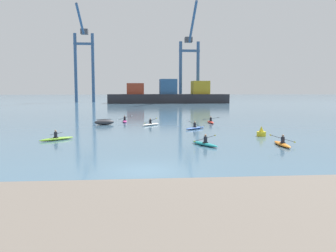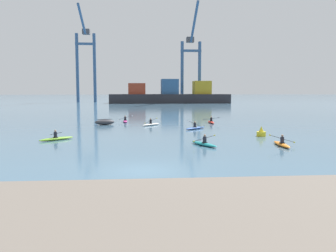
{
  "view_description": "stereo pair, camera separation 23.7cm",
  "coord_description": "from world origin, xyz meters",
  "px_view_note": "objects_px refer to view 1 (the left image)",
  "views": [
    {
      "loc": [
        -0.45,
        -19.52,
        4.49
      ],
      "look_at": [
        2.92,
        19.16,
        0.6
      ],
      "focal_mm": 37.72,
      "sensor_mm": 36.0,
      "label": 1
    },
    {
      "loc": [
        -0.22,
        -19.54,
        4.49
      ],
      "look_at": [
        2.92,
        19.16,
        0.6
      ],
      "focal_mm": 37.72,
      "sensor_mm": 36.0,
      "label": 2
    }
  ],
  "objects_px": {
    "kayak_magenta": "(125,121)",
    "gantry_crane_west": "(84,56)",
    "container_barge": "(169,95)",
    "kayak_lime": "(57,138)",
    "kayak_blue": "(195,128)",
    "kayak_white": "(151,124)",
    "gantry_crane_west_mid": "(190,59)",
    "kayak_teal": "(205,144)",
    "kayak_red": "(211,122)",
    "capsized_dinghy": "(104,122)",
    "kayak_orange": "(282,144)",
    "channel_buoy": "(261,133)"
  },
  "relations": [
    {
      "from": "kayak_magenta",
      "to": "gantry_crane_west",
      "type": "bearing_deg",
      "value": 101.7
    },
    {
      "from": "container_barge",
      "to": "kayak_lime",
      "type": "distance_m",
      "value": 98.38
    },
    {
      "from": "kayak_blue",
      "to": "kayak_magenta",
      "type": "relative_size",
      "value": 0.85
    },
    {
      "from": "kayak_white",
      "to": "kayak_blue",
      "type": "bearing_deg",
      "value": -44.59
    },
    {
      "from": "gantry_crane_west_mid",
      "to": "kayak_white",
      "type": "height_order",
      "value": "gantry_crane_west_mid"
    },
    {
      "from": "kayak_teal",
      "to": "kayak_red",
      "type": "bearing_deg",
      "value": 76.81
    },
    {
      "from": "kayak_lime",
      "to": "capsized_dinghy",
      "type": "bearing_deg",
      "value": 78.34
    },
    {
      "from": "kayak_white",
      "to": "kayak_orange",
      "type": "bearing_deg",
      "value": -60.91
    },
    {
      "from": "gantry_crane_west_mid",
      "to": "channel_buoy",
      "type": "height_order",
      "value": "gantry_crane_west_mid"
    },
    {
      "from": "channel_buoy",
      "to": "kayak_teal",
      "type": "height_order",
      "value": "channel_buoy"
    },
    {
      "from": "gantry_crane_west",
      "to": "kayak_lime",
      "type": "height_order",
      "value": "gantry_crane_west"
    },
    {
      "from": "kayak_orange",
      "to": "kayak_white",
      "type": "bearing_deg",
      "value": 119.09
    },
    {
      "from": "channel_buoy",
      "to": "kayak_teal",
      "type": "xyz_separation_m",
      "value": [
        -6.76,
        -5.52,
        -0.19
      ]
    },
    {
      "from": "kayak_white",
      "to": "kayak_red",
      "type": "height_order",
      "value": "kayak_white"
    },
    {
      "from": "capsized_dinghy",
      "to": "kayak_magenta",
      "type": "distance_m",
      "value": 4.67
    },
    {
      "from": "container_barge",
      "to": "kayak_teal",
      "type": "relative_size",
      "value": 13.02
    },
    {
      "from": "kayak_lime",
      "to": "kayak_blue",
      "type": "relative_size",
      "value": 1.01
    },
    {
      "from": "kayak_blue",
      "to": "kayak_magenta",
      "type": "xyz_separation_m",
      "value": [
        -8.57,
        10.17,
        0.0
      ]
    },
    {
      "from": "channel_buoy",
      "to": "kayak_lime",
      "type": "height_order",
      "value": "channel_buoy"
    },
    {
      "from": "channel_buoy",
      "to": "kayak_red",
      "type": "relative_size",
      "value": 0.29
    },
    {
      "from": "kayak_magenta",
      "to": "channel_buoy",
      "type": "bearing_deg",
      "value": -50.46
    },
    {
      "from": "container_barge",
      "to": "kayak_red",
      "type": "bearing_deg",
      "value": -90.92
    },
    {
      "from": "kayak_teal",
      "to": "kayak_orange",
      "type": "relative_size",
      "value": 0.97
    },
    {
      "from": "gantry_crane_west_mid",
      "to": "gantry_crane_west",
      "type": "bearing_deg",
      "value": 171.74
    },
    {
      "from": "gantry_crane_west_mid",
      "to": "kayak_white",
      "type": "distance_m",
      "value": 93.29
    },
    {
      "from": "container_barge",
      "to": "channel_buoy",
      "type": "distance_m",
      "value": 95.32
    },
    {
      "from": "kayak_lime",
      "to": "kayak_magenta",
      "type": "height_order",
      "value": "kayak_magenta"
    },
    {
      "from": "kayak_blue",
      "to": "kayak_magenta",
      "type": "height_order",
      "value": "kayak_blue"
    },
    {
      "from": "kayak_lime",
      "to": "gantry_crane_west_mid",
      "type": "bearing_deg",
      "value": 75.07
    },
    {
      "from": "gantry_crane_west_mid",
      "to": "kayak_lime",
      "type": "bearing_deg",
      "value": -104.93
    },
    {
      "from": "gantry_crane_west",
      "to": "kayak_white",
      "type": "distance_m",
      "value": 100.03
    },
    {
      "from": "capsized_dinghy",
      "to": "kayak_teal",
      "type": "distance_m",
      "value": 21.11
    },
    {
      "from": "channel_buoy",
      "to": "kayak_magenta",
      "type": "height_order",
      "value": "channel_buoy"
    },
    {
      "from": "kayak_red",
      "to": "capsized_dinghy",
      "type": "bearing_deg",
      "value": -174.64
    },
    {
      "from": "gantry_crane_west_mid",
      "to": "kayak_teal",
      "type": "relative_size",
      "value": 10.48
    },
    {
      "from": "gantry_crane_west_mid",
      "to": "channel_buoy",
      "type": "xyz_separation_m",
      "value": [
        -7.89,
        -101.79,
        -16.26
      ]
    },
    {
      "from": "gantry_crane_west_mid",
      "to": "kayak_red",
      "type": "xyz_separation_m",
      "value": [
        -9.95,
        -87.29,
        -16.45
      ]
    },
    {
      "from": "gantry_crane_west_mid",
      "to": "kayak_lime",
      "type": "relative_size",
      "value": 11.88
    },
    {
      "from": "kayak_magenta",
      "to": "kayak_red",
      "type": "bearing_deg",
      "value": -11.99
    },
    {
      "from": "container_barge",
      "to": "kayak_magenta",
      "type": "relative_size",
      "value": 12.65
    },
    {
      "from": "kayak_red",
      "to": "gantry_crane_west_mid",
      "type": "bearing_deg",
      "value": 83.49
    },
    {
      "from": "kayak_red",
      "to": "kayak_lime",
      "type": "bearing_deg",
      "value": -138.06
    },
    {
      "from": "kayak_lime",
      "to": "kayak_blue",
      "type": "height_order",
      "value": "kayak_blue"
    },
    {
      "from": "kayak_magenta",
      "to": "kayak_orange",
      "type": "distance_m",
      "value": 26.97
    },
    {
      "from": "kayak_lime",
      "to": "kayak_magenta",
      "type": "bearing_deg",
      "value": 73.24
    },
    {
      "from": "gantry_crane_west",
      "to": "kayak_red",
      "type": "distance_m",
      "value": 99.75
    },
    {
      "from": "gantry_crane_west",
      "to": "kayak_red",
      "type": "xyz_separation_m",
      "value": [
        30.78,
        -93.2,
        -17.82
      ]
    },
    {
      "from": "channel_buoy",
      "to": "kayak_red",
      "type": "distance_m",
      "value": 14.65
    },
    {
      "from": "channel_buoy",
      "to": "kayak_white",
      "type": "xyz_separation_m",
      "value": [
        -10.53,
        11.83,
        -0.19
      ]
    },
    {
      "from": "channel_buoy",
      "to": "kayak_red",
      "type": "xyz_separation_m",
      "value": [
        -2.06,
        14.5,
        -0.19
      ]
    }
  ]
}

